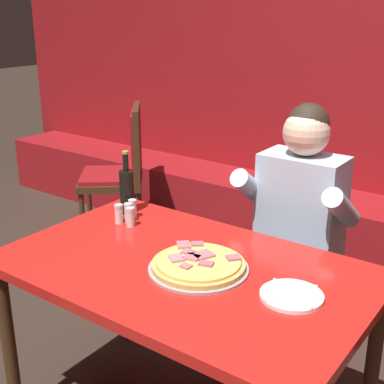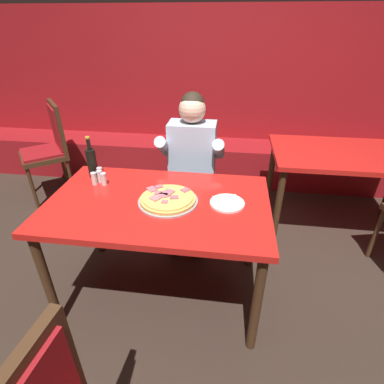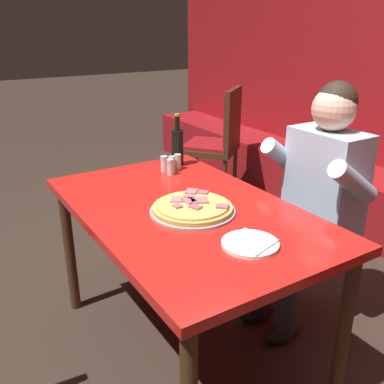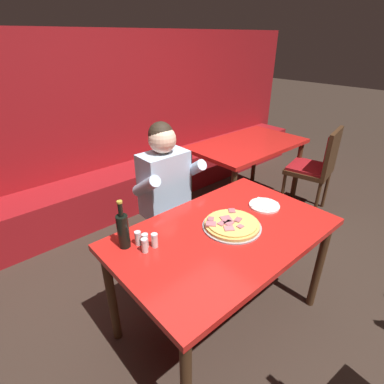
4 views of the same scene
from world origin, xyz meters
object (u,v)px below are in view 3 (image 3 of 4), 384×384
at_px(shaker_parmesan, 172,165).
at_px(shaker_black_pepper, 170,168).
at_px(pizza, 192,208).
at_px(main_dining_table, 185,224).
at_px(beer_bottle, 178,146).
at_px(diner_seated_blue_shirt, 312,198).
at_px(dining_chair_near_left, 219,138).
at_px(plate_white_paper, 250,243).
at_px(shaker_oregano, 178,163).
at_px(shaker_red_pepper_flakes, 164,165).

relative_size(shaker_parmesan, shaker_black_pepper, 1.00).
bearing_deg(shaker_black_pepper, pizza, -18.81).
relative_size(main_dining_table, beer_bottle, 4.68).
height_order(pizza, diner_seated_blue_shirt, diner_seated_blue_shirt).
bearing_deg(main_dining_table, shaker_black_pepper, 158.89).
bearing_deg(beer_bottle, main_dining_table, -27.26).
relative_size(main_dining_table, diner_seated_blue_shirt, 1.07).
height_order(diner_seated_blue_shirt, dining_chair_near_left, diner_seated_blue_shirt).
distance_m(beer_bottle, shaker_black_pepper, 0.18).
relative_size(shaker_black_pepper, dining_chair_near_left, 0.08).
xyz_separation_m(shaker_parmesan, diner_seated_blue_shirt, (0.56, 0.49, -0.11)).
relative_size(plate_white_paper, shaker_oregano, 2.44).
height_order(beer_bottle, dining_chair_near_left, beer_bottle).
relative_size(plate_white_paper, beer_bottle, 0.72).
bearing_deg(shaker_parmesan, shaker_oregano, 110.37).
bearing_deg(diner_seated_blue_shirt, shaker_black_pepper, -134.86).
xyz_separation_m(plate_white_paper, beer_bottle, (-0.95, 0.25, 0.10)).
distance_m(shaker_red_pepper_flakes, dining_chair_near_left, 1.50).
xyz_separation_m(shaker_red_pepper_flakes, diner_seated_blue_shirt, (0.58, 0.52, -0.11)).
height_order(beer_bottle, shaker_oregano, beer_bottle).
height_order(shaker_red_pepper_flakes, shaker_black_pepper, same).
bearing_deg(shaker_parmesan, shaker_black_pepper, -38.07).
distance_m(beer_bottle, shaker_oregano, 0.10).
bearing_deg(shaker_parmesan, plate_white_paper, -10.94).
bearing_deg(pizza, shaker_oregano, 155.68).
relative_size(beer_bottle, dining_chair_near_left, 0.29).
distance_m(main_dining_table, pizza, 0.12).
relative_size(plate_white_paper, shaker_black_pepper, 2.44).
distance_m(shaker_oregano, dining_chair_near_left, 1.45).
distance_m(plate_white_paper, beer_bottle, 0.99).
distance_m(shaker_oregano, shaker_parmesan, 0.05).
distance_m(plate_white_paper, shaker_parmesan, 0.89).
xyz_separation_m(shaker_black_pepper, dining_chair_near_left, (-1.08, 1.08, -0.22)).
bearing_deg(shaker_red_pepper_flakes, beer_bottle, 115.75).
bearing_deg(plate_white_paper, shaker_red_pepper_flakes, 171.46).
xyz_separation_m(shaker_red_pepper_flakes, dining_chair_near_left, (-1.01, 1.09, -0.22)).
xyz_separation_m(pizza, shaker_black_pepper, (-0.47, 0.16, 0.02)).
relative_size(plate_white_paper, shaker_parmesan, 2.44).
xyz_separation_m(main_dining_table, shaker_parmesan, (-0.45, 0.19, 0.12)).
height_order(plate_white_paper, shaker_parmesan, shaker_parmesan).
bearing_deg(dining_chair_near_left, shaker_black_pepper, -45.24).
xyz_separation_m(plate_white_paper, diner_seated_blue_shirt, (-0.31, 0.66, -0.08)).
relative_size(pizza, plate_white_paper, 1.74).
relative_size(main_dining_table, dining_chair_near_left, 1.34).
bearing_deg(main_dining_table, shaker_parmesan, 157.09).
bearing_deg(plate_white_paper, main_dining_table, -177.23).
bearing_deg(shaker_parmesan, dining_chair_near_left, 134.51).
distance_m(shaker_parmesan, diner_seated_blue_shirt, 0.75).
bearing_deg(shaker_red_pepper_flakes, pizza, -16.44).
height_order(pizza, shaker_black_pepper, shaker_black_pepper).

